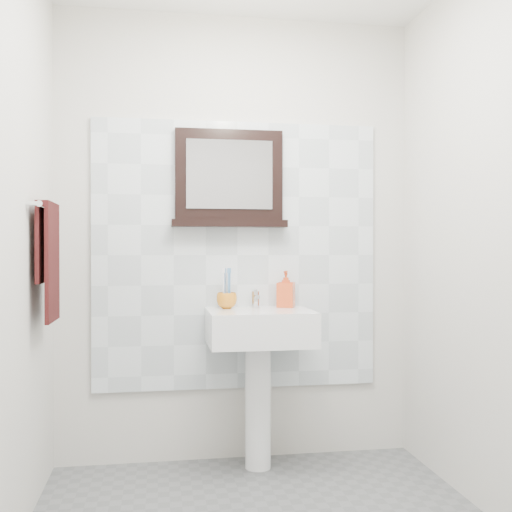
{
  "coord_description": "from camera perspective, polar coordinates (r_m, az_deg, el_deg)",
  "views": [
    {
      "loc": [
        -0.44,
        -2.26,
        1.18
      ],
      "look_at": [
        0.02,
        0.55,
        1.15
      ],
      "focal_mm": 42.0,
      "sensor_mm": 36.0,
      "label": 1
    }
  ],
  "objects": [
    {
      "name": "soap_dispenser",
      "position": [
        3.34,
        2.86,
        -3.15
      ],
      "size": [
        0.12,
        0.12,
        0.2
      ],
      "primitive_type": "imported",
      "rotation": [
        0.0,
        0.0,
        -0.39
      ],
      "color": "red",
      "rests_on": "pedestal_sink"
    },
    {
      "name": "hand_towel",
      "position": [
        2.93,
        -19.15,
        0.34
      ],
      "size": [
        0.06,
        0.3,
        0.55
      ],
      "color": "black",
      "rests_on": "towel_bar"
    },
    {
      "name": "toothbrushes",
      "position": [
        3.26,
        -2.77,
        -2.87
      ],
      "size": [
        0.05,
        0.04,
        0.21
      ],
      "color": "white",
      "rests_on": "toothbrush_cup"
    },
    {
      "name": "front_wall",
      "position": [
        1.24,
        11.57,
        3.9
      ],
      "size": [
        2.0,
        0.01,
        2.5
      ],
      "primitive_type": "cube",
      "color": "beige",
      "rests_on": "ground"
    },
    {
      "name": "towel_bar",
      "position": [
        2.93,
        -19.3,
        4.45
      ],
      "size": [
        0.07,
        0.4,
        0.03
      ],
      "color": "silver",
      "rests_on": "left_wall"
    },
    {
      "name": "toothbrush_cup",
      "position": [
        3.26,
        -2.81,
        -4.26
      ],
      "size": [
        0.12,
        0.12,
        0.09
      ],
      "primitive_type": "imported",
      "rotation": [
        0.0,
        0.0,
        0.14
      ],
      "color": "orange",
      "rests_on": "pedestal_sink"
    },
    {
      "name": "left_wall",
      "position": [
        2.33,
        -23.19,
        2.3
      ],
      "size": [
        0.01,
        2.2,
        2.5
      ],
      "primitive_type": "cube",
      "color": "beige",
      "rests_on": "ground"
    },
    {
      "name": "right_wall",
      "position": [
        2.68,
        23.22,
        2.06
      ],
      "size": [
        0.01,
        2.2,
        2.5
      ],
      "primitive_type": "cube",
      "color": "beige",
      "rests_on": "ground"
    },
    {
      "name": "framed_mirror",
      "position": [
        3.37,
        -2.58,
        7.14
      ],
      "size": [
        0.64,
        0.11,
        0.54
      ],
      "color": "black",
      "rests_on": "back_wall"
    },
    {
      "name": "splashback",
      "position": [
        3.38,
        -1.8,
        0.08
      ],
      "size": [
        1.6,
        0.02,
        1.5
      ],
      "primitive_type": "cube",
      "color": "silver",
      "rests_on": "back_wall"
    },
    {
      "name": "pedestal_sink",
      "position": [
        3.22,
        0.33,
        -8.41
      ],
      "size": [
        0.55,
        0.44,
        0.96
      ],
      "color": "white",
      "rests_on": "ground"
    },
    {
      "name": "back_wall",
      "position": [
        3.39,
        -1.83,
        1.78
      ],
      "size": [
        2.0,
        0.01,
        2.5
      ],
      "primitive_type": "cube",
      "color": "beige",
      "rests_on": "ground"
    }
  ]
}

